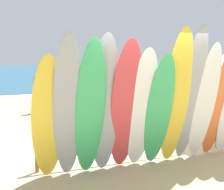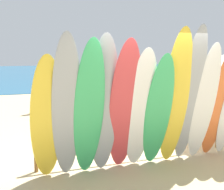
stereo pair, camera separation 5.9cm
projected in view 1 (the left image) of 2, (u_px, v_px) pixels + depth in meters
name	position (u px, v px, depth m)	size (l,w,h in m)	color
ground	(48.00, 87.00, 18.84)	(60.00, 60.00, 0.00)	tan
ocean_water	(29.00, 72.00, 34.34)	(60.00, 40.00, 0.02)	#235B7F
surfboard_rack	(138.00, 131.00, 5.76)	(4.17, 0.07, 0.72)	brown
surfboard_yellow_0	(48.00, 119.00, 4.65)	(0.55, 0.08, 2.18)	yellow
surfboard_grey_1	(68.00, 108.00, 4.65)	(0.49, 0.07, 2.55)	#999EA3
surfboard_green_2	(90.00, 110.00, 4.77)	(0.53, 0.08, 2.46)	#38B266
surfboard_grey_3	(105.00, 106.00, 4.91)	(0.53, 0.07, 2.52)	#999EA3
surfboard_red_4	(125.00, 107.00, 5.00)	(0.56, 0.08, 2.48)	#D13D42
surfboard_white_5	(142.00, 110.00, 5.12)	(0.55, 0.06, 2.32)	white
surfboard_green_6	(159.00, 112.00, 5.21)	(0.53, 0.07, 2.24)	#38B266
surfboard_yellow_7	(176.00, 99.00, 5.28)	(0.55, 0.07, 2.68)	yellow
surfboard_grey_8	(191.00, 96.00, 5.38)	(0.47, 0.07, 2.74)	#999EA3
surfboard_white_9	(204.00, 103.00, 5.53)	(0.51, 0.07, 2.42)	white
surfboard_orange_10	(220.00, 103.00, 5.71)	(0.58, 0.08, 2.37)	orange
beachgoer_photographing	(175.00, 94.00, 8.50)	(0.55, 0.40, 1.64)	brown
beachgoer_midbeach	(42.00, 88.00, 10.33)	(0.57, 0.35, 1.61)	#9E704C
beachgoer_near_rack	(133.00, 80.00, 12.79)	(0.66, 0.28, 1.74)	tan
beachgoer_strolling	(114.00, 78.00, 13.56)	(0.49, 0.49, 1.73)	beige
beach_chair_red	(213.00, 113.00, 8.29)	(0.57, 0.73, 0.82)	#B7B7BC
beach_chair_blue	(196.00, 106.00, 9.38)	(0.60, 0.77, 0.81)	#B7B7BC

